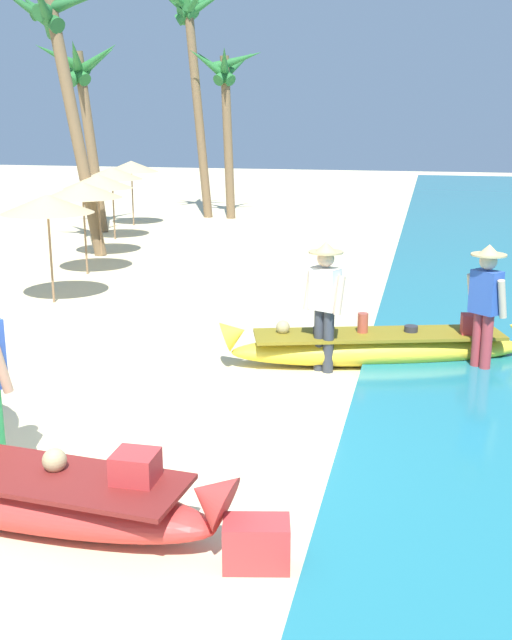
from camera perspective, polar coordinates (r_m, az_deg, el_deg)
name	(u,v)px	position (r m, az deg, el deg)	size (l,w,h in m)	color
ground_plane	(118,450)	(7.88, -10.26, -9.48)	(80.00, 80.00, 0.00)	beige
boat_red_foreground	(5,489)	(6.74, -18.15, -11.88)	(4.07, 1.06, 0.76)	red
boat_yellow_midground	(378,346)	(10.33, 9.10, -1.96)	(4.16, 1.78, 0.71)	yellow
person_vendor_hatted	(325,298)	(9.79, 5.14, 1.67)	(0.58, 0.44, 1.70)	#333842
person_vendor_assistant	(485,300)	(10.06, 16.70, 1.40)	(0.54, 0.50, 1.69)	#B2383D
parasol_row_0	(47,204)	(13.83, -15.28, 8.34)	(1.60, 1.60, 1.91)	#8E6B47
parasol_row_1	(83,190)	(16.23, -12.78, 9.42)	(1.60, 1.60, 1.91)	#8E6B47
parasol_row_2	(98,181)	(18.30, -11.69, 10.08)	(1.60, 1.60, 1.91)	#8E6B47
parasol_row_3	(112,173)	(20.81, -10.68, 10.69)	(1.60, 1.60, 1.91)	#8E6B47
parasol_row_4	(131,166)	(23.40, -9.27, 11.21)	(1.60, 1.60, 1.91)	#8E6B47
palm_tree_tall_inland	(191,31)	(25.20, -4.88, 20.65)	(2.54, 2.73, 7.08)	brown
palm_tree_leaning_seaward	(225,84)	(24.77, -2.29, 17.13)	(2.46, 2.71, 5.30)	brown
palm_tree_mid_cluster	(58,42)	(18.76, -14.54, 19.38)	(2.77, 2.92, 6.11)	brown
palm_tree_far_behind	(82,82)	(22.31, -12.83, 16.87)	(2.59, 2.87, 5.22)	brown
cooler_box	(256,544)	(5.87, 0.03, -16.32)	(0.49, 0.30, 0.37)	#C63838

